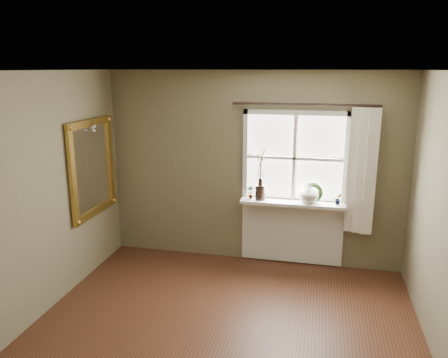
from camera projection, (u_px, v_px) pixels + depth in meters
floor at (213, 358)px, 4.07m from camera, size 4.50×4.50×0.00m
ceiling at (211, 71)px, 3.42m from camera, size 4.50×4.50×0.00m
wall_back at (254, 168)px, 5.92m from camera, size 4.00×0.10×2.60m
wall_left at (5, 210)px, 4.18m from camera, size 0.10×4.50×2.60m
window_frame at (295, 158)px, 5.69m from camera, size 1.36×0.06×1.24m
window_sill at (292, 203)px, 5.73m from camera, size 1.36×0.26×0.04m
window_apron at (292, 231)px, 5.94m from camera, size 1.36×0.04×0.88m
dark_jug at (260, 192)px, 5.79m from camera, size 0.15×0.15×0.20m
cream_vase at (309, 193)px, 5.65m from camera, size 0.31×0.31×0.27m
wreath at (313, 195)px, 5.68m from camera, size 0.28×0.16×0.27m
potted_plant_left at (250, 192)px, 5.82m from camera, size 0.10×0.07×0.18m
potted_plant_right at (338, 199)px, 5.58m from camera, size 0.10×0.09×0.15m
curtain at (362, 172)px, 5.45m from camera, size 0.36×0.12×1.59m
curtain_rod at (305, 104)px, 5.44m from camera, size 1.84×0.03×0.03m
gilt_mirror at (93, 168)px, 5.58m from camera, size 0.10×1.04×1.24m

